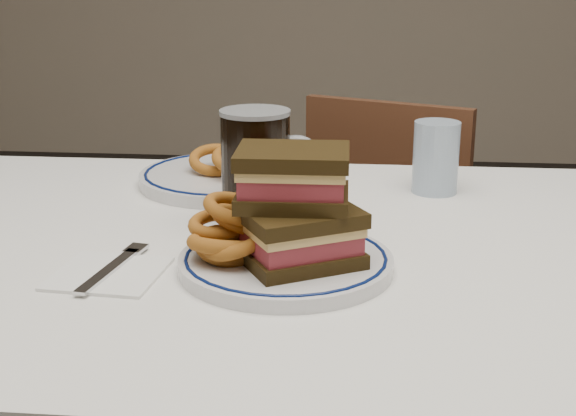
# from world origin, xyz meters

# --- Properties ---
(dining_table) EXTENTS (1.27, 0.87, 0.75)m
(dining_table) POSITION_xyz_m (0.00, 0.00, 0.64)
(dining_table) COLOR silver
(dining_table) RESTS_ON floor
(chair_far) EXTENTS (0.49, 0.49, 0.82)m
(chair_far) POSITION_xyz_m (0.15, 0.81, 0.44)
(chair_far) COLOR #422215
(chair_far) RESTS_ON floor
(main_plate) EXTENTS (0.26, 0.26, 0.02)m
(main_plate) POSITION_xyz_m (-0.04, -0.09, 0.76)
(main_plate) COLOR silver
(main_plate) RESTS_ON dining_table
(reuben_sandwich) EXTENTS (0.16, 0.15, 0.13)m
(reuben_sandwich) POSITION_xyz_m (-0.02, -0.11, 0.83)
(reuben_sandwich) COLOR black
(reuben_sandwich) RESTS_ON main_plate
(onion_rings_main) EXTENTS (0.11, 0.12, 0.08)m
(onion_rings_main) POSITION_xyz_m (-0.10, -0.10, 0.80)
(onion_rings_main) COLOR brown
(onion_rings_main) RESTS_ON main_plate
(ketchup_ramekin) EXTENTS (0.06, 0.06, 0.04)m
(ketchup_ramekin) POSITION_xyz_m (-0.07, -0.02, 0.79)
(ketchup_ramekin) COLOR silver
(ketchup_ramekin) RESTS_ON main_plate
(beer_mug) EXTENTS (0.14, 0.10, 0.16)m
(beer_mug) POSITION_xyz_m (-0.09, 0.08, 0.83)
(beer_mug) COLOR black
(beer_mug) RESTS_ON dining_table
(water_glass) EXTENTS (0.07, 0.07, 0.11)m
(water_glass) POSITION_xyz_m (0.17, 0.26, 0.81)
(water_glass) COLOR #9AAFC7
(water_glass) RESTS_ON dining_table
(far_plate) EXTENTS (0.29, 0.29, 0.02)m
(far_plate) POSITION_xyz_m (-0.17, 0.28, 0.76)
(far_plate) COLOR silver
(far_plate) RESTS_ON dining_table
(onion_rings_far) EXTENTS (0.14, 0.12, 0.07)m
(onion_rings_far) POSITION_xyz_m (-0.16, 0.27, 0.79)
(onion_rings_far) COLOR brown
(onion_rings_far) RESTS_ON far_plate
(napkin_fork) EXTENTS (0.13, 0.16, 0.01)m
(napkin_fork) POSITION_xyz_m (-0.24, -0.13, 0.75)
(napkin_fork) COLOR white
(napkin_fork) RESTS_ON dining_table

